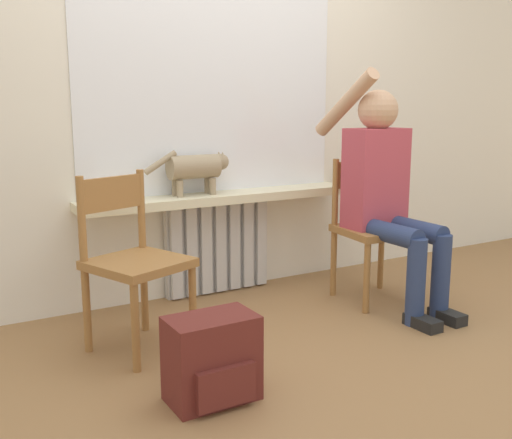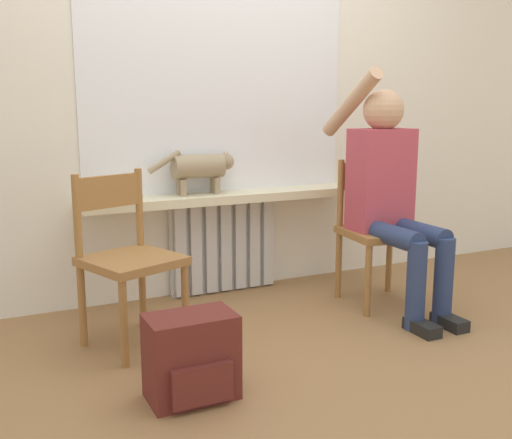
{
  "view_description": "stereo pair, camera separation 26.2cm",
  "coord_description": "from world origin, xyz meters",
  "px_view_note": "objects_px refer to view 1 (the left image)",
  "views": [
    {
      "loc": [
        -1.59,
        -2.0,
        1.13
      ],
      "look_at": [
        0.0,
        0.7,
        0.52
      ],
      "focal_mm": 42.0,
      "sensor_mm": 36.0,
      "label": 1
    },
    {
      "loc": [
        -1.36,
        -2.13,
        1.13
      ],
      "look_at": [
        0.0,
        0.7,
        0.52
      ],
      "focal_mm": 42.0,
      "sensor_mm": 36.0,
      "label": 2
    }
  ],
  "objects_px": {
    "person": "(386,187)",
    "cat": "(196,167)",
    "chair_right": "(372,227)",
    "backpack": "(212,360)",
    "chair_left": "(133,259)"
  },
  "relations": [
    {
      "from": "person",
      "to": "cat",
      "type": "bearing_deg",
      "value": 144.3
    },
    {
      "from": "chair_right",
      "to": "cat",
      "type": "relative_size",
      "value": 1.58
    },
    {
      "from": "chair_right",
      "to": "cat",
      "type": "distance_m",
      "value": 1.07
    },
    {
      "from": "backpack",
      "to": "chair_left",
      "type": "bearing_deg",
      "value": 97.28
    },
    {
      "from": "chair_right",
      "to": "person",
      "type": "bearing_deg",
      "value": -85.84
    },
    {
      "from": "chair_left",
      "to": "backpack",
      "type": "xyz_separation_m",
      "value": [
        0.08,
        -0.65,
        -0.26
      ]
    },
    {
      "from": "cat",
      "to": "backpack",
      "type": "distance_m",
      "value": 1.4
    },
    {
      "from": "chair_left",
      "to": "backpack",
      "type": "distance_m",
      "value": 0.7
    },
    {
      "from": "chair_left",
      "to": "person",
      "type": "xyz_separation_m",
      "value": [
        1.44,
        -0.1,
        0.25
      ]
    },
    {
      "from": "cat",
      "to": "backpack",
      "type": "bearing_deg",
      "value": -112.59
    },
    {
      "from": "person",
      "to": "chair_left",
      "type": "bearing_deg",
      "value": 175.82
    },
    {
      "from": "chair_left",
      "to": "chair_right",
      "type": "distance_m",
      "value": 1.44
    },
    {
      "from": "cat",
      "to": "chair_right",
      "type": "bearing_deg",
      "value": -30.66
    },
    {
      "from": "chair_left",
      "to": "person",
      "type": "distance_m",
      "value": 1.46
    },
    {
      "from": "chair_right",
      "to": "backpack",
      "type": "xyz_separation_m",
      "value": [
        -1.36,
        -0.65,
        -0.26
      ]
    }
  ]
}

